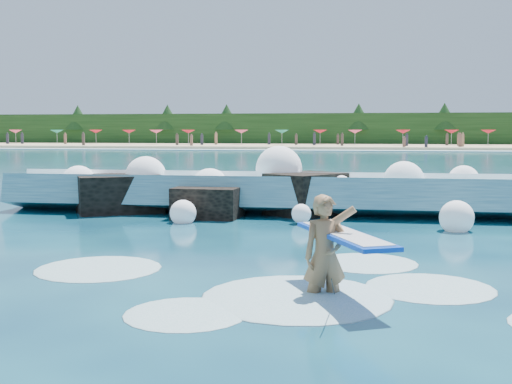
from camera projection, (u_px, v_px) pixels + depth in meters
ground at (158, 265)px, 11.90m from camera, size 200.00×200.00×0.00m
beach at (338, 146)px, 88.40m from camera, size 140.00×20.00×0.40m
wet_band at (334, 150)px, 77.63m from camera, size 140.00×5.00×0.08m
treeline at (341, 130)px, 97.99m from camera, size 140.00×4.00×5.00m
breaking_wave at (297, 195)px, 19.42m from camera, size 17.78×2.78×1.53m
rock_cluster at (202, 198)px, 19.21m from camera, size 8.50×3.27×1.44m
surfer_with_board at (329, 252)px, 9.60m from camera, size 1.62×2.98×1.86m
wave_spray at (289, 182)px, 19.25m from camera, size 15.06×4.48×2.11m
surf_foam at (287, 288)px, 10.20m from camera, size 9.29×5.66×0.14m
beach_umbrellas at (339, 132)px, 90.14m from camera, size 111.93×6.50×0.50m
beachgoers at (303, 140)px, 88.10m from camera, size 103.09×10.80×1.61m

